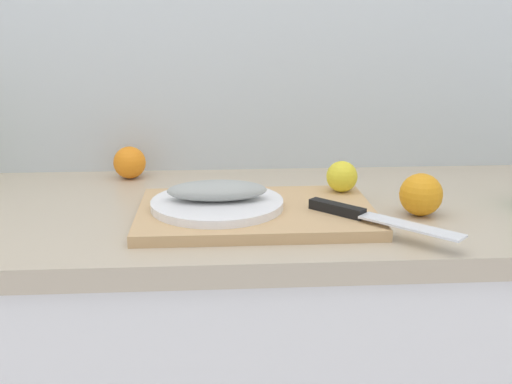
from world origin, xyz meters
The scene contains 8 objects.
back_wall centered at (0.00, 0.33, 1.25)m, with size 3.20×0.05×2.50m, color silver.
cutting_board centered at (0.12, -0.08, 0.91)m, with size 0.43×0.29×0.02m, color tan.
white_plate centered at (0.05, -0.07, 0.93)m, with size 0.24×0.24×0.01m, color white.
fish_fillet centered at (0.05, -0.07, 0.95)m, with size 0.18×0.08×0.04m, color #999E99.
chef_knife centered at (0.30, -0.16, 0.93)m, with size 0.22×0.23×0.02m.
lemon_0 centered at (0.30, 0.02, 0.95)m, with size 0.06×0.06×0.06m, color yellow.
orange_0 centered at (0.43, -0.08, 0.94)m, with size 0.08×0.08×0.08m, color orange.
orange_1 centered at (-0.15, 0.23, 0.94)m, with size 0.07×0.07×0.07m, color orange.
Camera 1 is at (0.05, -1.16, 1.26)m, focal length 43.12 mm.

